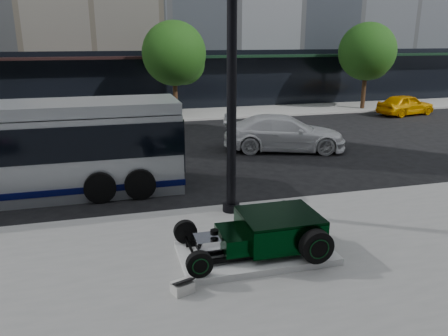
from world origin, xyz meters
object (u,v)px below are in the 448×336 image
object	(u,v)px
white_sedan	(284,133)
hot_rod	(270,231)
yellow_taxi	(406,105)
lamppost	(232,65)

from	to	relation	value
white_sedan	hot_rod	bearing A→B (deg)	172.59
hot_rod	white_sedan	world-z (taller)	white_sedan
hot_rod	yellow_taxi	xyz separation A→B (m)	(15.32, 15.68, -0.03)
hot_rod	lamppost	distance (m)	4.39
yellow_taxi	hot_rod	bearing A→B (deg)	124.71
hot_rod	yellow_taxi	bearing A→B (deg)	45.67
yellow_taxi	lamppost	bearing A→B (deg)	119.07
white_sedan	yellow_taxi	xyz separation A→B (m)	(11.12, 6.45, -0.11)
hot_rod	yellow_taxi	size ratio (longest dim) A/B	0.82
lamppost	yellow_taxi	world-z (taller)	lamppost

